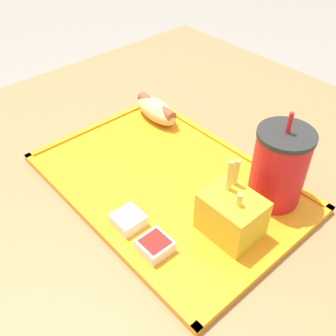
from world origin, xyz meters
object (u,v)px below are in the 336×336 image
object	(u,v)px
fries_carton	(231,214)
sauce_cup_ketchup	(155,245)
sauce_cup_mayo	(128,219)
hot_dog_far	(156,110)
soda_cup	(279,167)

from	to	relation	value
fries_carton	sauce_cup_ketchup	size ratio (longest dim) A/B	2.77
sauce_cup_mayo	sauce_cup_ketchup	world-z (taller)	same
fries_carton	sauce_cup_mayo	world-z (taller)	fries_carton
hot_dog_far	sauce_cup_mayo	world-z (taller)	hot_dog_far
soda_cup	fries_carton	world-z (taller)	soda_cup
fries_carton	hot_dog_far	bearing A→B (deg)	159.32
sauce_cup_ketchup	soda_cup	bearing A→B (deg)	78.12
soda_cup	hot_dog_far	size ratio (longest dim) A/B	1.41
hot_dog_far	fries_carton	distance (m)	0.34
hot_dog_far	fries_carton	bearing A→B (deg)	-20.68
fries_carton	sauce_cup_ketchup	bearing A→B (deg)	-113.36
hot_dog_far	fries_carton	xyz separation A→B (m)	(0.32, -0.12, 0.01)
hot_dog_far	sauce_cup_ketchup	size ratio (longest dim) A/B	2.67
soda_cup	hot_dog_far	world-z (taller)	soda_cup
hot_dog_far	fries_carton	size ratio (longest dim) A/B	0.96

